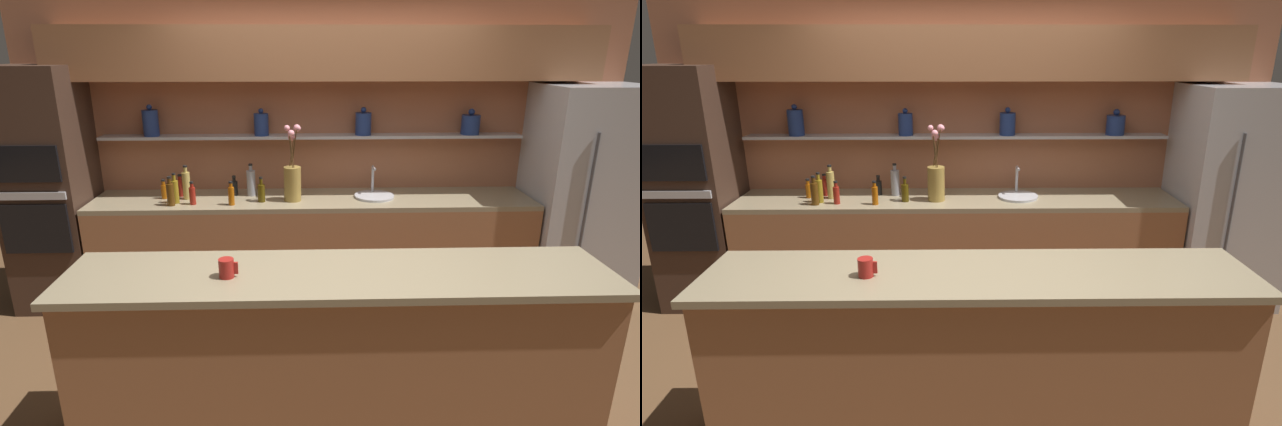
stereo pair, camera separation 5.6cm
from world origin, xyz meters
TOP-DOWN VIEW (x-y plane):
  - ground_plane at (0.00, 0.00)m, footprint 12.00×12.00m
  - back_wall_unit at (-0.00, 1.53)m, footprint 5.20×0.44m
  - back_counter_unit at (-0.11, 1.24)m, footprint 3.71×0.62m
  - island_counter at (0.00, -0.46)m, footprint 2.86×0.61m
  - refrigerator at (2.18, 1.20)m, footprint 0.83×0.73m
  - oven_tower at (-2.29, 1.24)m, footprint 0.62×0.64m
  - flower_vase at (-0.28, 1.17)m, footprint 0.15×0.19m
  - sink_fixture at (0.42, 1.25)m, footprint 0.34×0.34m
  - bottle_sauce_0 at (-0.77, 1.06)m, footprint 0.05×0.05m
  - bottle_sauce_1 at (-1.36, 1.26)m, footprint 0.05×0.05m
  - bottle_sauce_2 at (-1.24, 1.33)m, footprint 0.05×0.05m
  - bottle_spirit_3 at (-1.17, 1.24)m, footprint 0.06×0.06m
  - bottle_spirit_4 at (-0.64, 1.33)m, footprint 0.07×0.07m
  - bottle_oil_5 at (-1.23, 1.13)m, footprint 0.06×0.06m
  - bottle_spirit_6 at (-1.26, 1.06)m, footprint 0.06×0.06m
  - bottle_sauce_7 at (-1.09, 1.08)m, footprint 0.05×0.05m
  - bottle_oil_8 at (-0.53, 1.14)m, footprint 0.06×0.06m
  - bottle_sauce_9 at (-0.78, 1.34)m, footprint 0.06×0.06m
  - coffee_mug at (-0.58, -0.50)m, footprint 0.10×0.08m

SIDE VIEW (x-z plane):
  - ground_plane at x=0.00m, z-range 0.00..0.00m
  - back_counter_unit at x=-0.11m, z-range 0.00..0.92m
  - island_counter at x=0.00m, z-range 0.00..1.02m
  - refrigerator at x=2.18m, z-range 0.00..1.85m
  - sink_fixture at x=0.42m, z-range 0.82..1.07m
  - bottle_sauce_9 at x=-0.78m, z-range 0.90..1.08m
  - bottle_sauce_1 at x=-1.36m, z-range 0.91..1.07m
  - bottle_sauce_7 at x=-1.09m, z-range 0.91..1.10m
  - bottle_oil_8 at x=-0.53m, z-range 0.90..1.11m
  - bottle_sauce_2 at x=-1.24m, z-range 0.91..1.10m
  - oven_tower at x=-2.29m, z-range 0.00..2.01m
  - bottle_sauce_0 at x=-0.77m, z-range 0.91..1.10m
  - bottle_spirit_6 at x=-1.26m, z-range 0.90..1.14m
  - bottle_oil_5 at x=-1.23m, z-range 0.90..1.15m
  - bottle_spirit_4 at x=-0.64m, z-range 0.90..1.17m
  - bottle_spirit_3 at x=-1.17m, z-range 0.90..1.19m
  - coffee_mug at x=-0.58m, z-range 1.02..1.12m
  - flower_vase at x=-0.28m, z-range 0.80..1.43m
  - back_wall_unit at x=0.00m, z-range 0.25..2.85m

